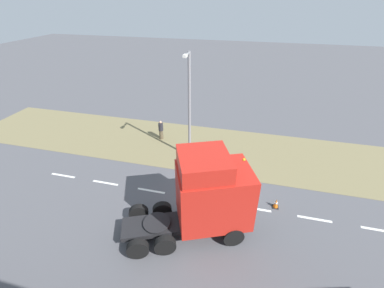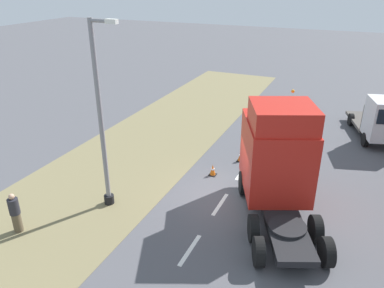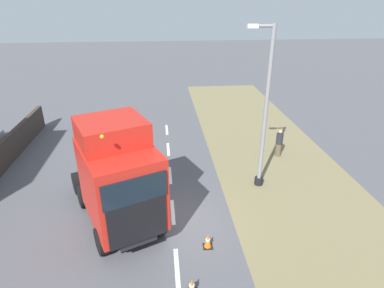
% 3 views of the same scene
% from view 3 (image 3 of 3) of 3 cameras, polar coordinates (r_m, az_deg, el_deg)
% --- Properties ---
extents(ground_plane, '(120.00, 120.00, 0.00)m').
position_cam_3_polar(ground_plane, '(13.94, -3.30, -13.66)').
color(ground_plane, '#515156').
rests_on(ground_plane, ground).
extents(grass_verge, '(7.00, 44.00, 0.01)m').
position_cam_3_polar(grass_verge, '(15.29, 20.27, -11.45)').
color(grass_verge, olive).
rests_on(grass_verge, ground).
extents(lane_markings, '(0.16, 21.00, 0.00)m').
position_cam_3_polar(lane_markings, '(14.49, -3.43, -11.93)').
color(lane_markings, white).
rests_on(lane_markings, ground).
extents(lorry_cab, '(4.70, 6.56, 4.75)m').
position_cam_3_polar(lorry_cab, '(12.69, -12.97, -5.94)').
color(lorry_cab, black).
rests_on(lorry_cab, ground).
extents(lamp_post, '(1.33, 0.42, 7.66)m').
position_cam_3_polar(lamp_post, '(15.16, 12.63, 4.11)').
color(lamp_post, black).
rests_on(lamp_post, ground).
extents(pedestrian, '(0.39, 0.39, 1.66)m').
position_cam_3_polar(pedestrian, '(19.46, 15.22, 0.10)').
color(pedestrian, brown).
rests_on(pedestrian, ground).
extents(traffic_cone_lead, '(0.36, 0.36, 0.58)m').
position_cam_3_polar(traffic_cone_lead, '(12.62, 2.83, -16.82)').
color(traffic_cone_lead, black).
rests_on(traffic_cone_lead, ground).
extents(traffic_cone_trailing, '(0.36, 0.36, 0.58)m').
position_cam_3_polar(traffic_cone_trailing, '(11.13, -0.02, -24.00)').
color(traffic_cone_trailing, black).
rests_on(traffic_cone_trailing, ground).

